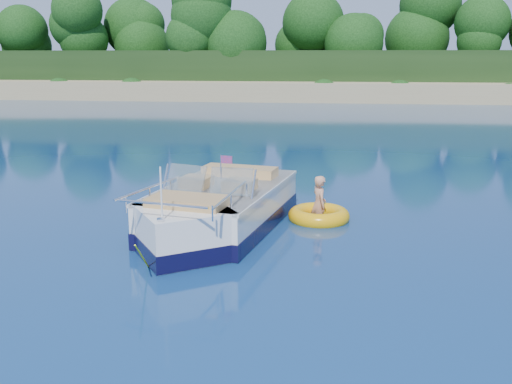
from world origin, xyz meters
TOP-DOWN VIEW (x-y plane):
  - ground at (0.00, 0.00)m, footprint 160.00×160.00m
  - shoreline at (0.00, 63.77)m, footprint 170.00×59.00m
  - treeline at (0.04, 41.01)m, footprint 150.00×7.12m
  - motorboat at (-0.32, 0.79)m, footprint 2.98×6.19m
  - tow_tube at (1.82, 1.95)m, footprint 1.46×1.46m
  - boy at (1.81, 2.00)m, footprint 0.60×0.82m

SIDE VIEW (x-z plane):
  - ground at x=0.00m, z-range 0.00..0.00m
  - boy at x=1.81m, z-range -0.73..0.73m
  - tow_tube at x=1.82m, z-range -0.09..0.28m
  - motorboat at x=-0.32m, z-range -0.64..1.44m
  - shoreline at x=0.00m, z-range -2.02..3.98m
  - treeline at x=0.04m, z-range 1.45..9.64m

